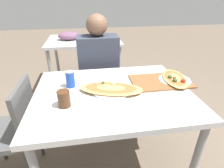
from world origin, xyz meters
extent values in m
plane|color=#6B5B4C|center=(0.00, 0.00, 0.00)|extent=(14.00, 14.00, 0.00)
cube|color=silver|center=(0.00, 0.00, 0.74)|extent=(1.13, 0.87, 0.04)
cylinder|color=#99999E|center=(0.51, -0.38, 0.36)|extent=(0.05, 0.05, 0.72)
cylinder|color=#99999E|center=(-0.51, 0.38, 0.36)|extent=(0.05, 0.05, 0.72)
cylinder|color=#99999E|center=(0.51, 0.38, 0.36)|extent=(0.05, 0.05, 0.72)
cube|color=#4C4C4C|center=(-0.05, 0.70, 0.45)|extent=(0.40, 0.40, 0.04)
cube|color=#4C4C4C|center=(-0.05, 0.88, 0.66)|extent=(0.38, 0.03, 0.38)
cylinder|color=#38383D|center=(0.12, 0.53, 0.22)|extent=(0.03, 0.03, 0.43)
cylinder|color=#38383D|center=(-0.22, 0.53, 0.22)|extent=(0.03, 0.03, 0.43)
cylinder|color=#38383D|center=(0.12, 0.87, 0.22)|extent=(0.03, 0.03, 0.43)
cylinder|color=#38383D|center=(-0.22, 0.87, 0.22)|extent=(0.03, 0.03, 0.43)
cube|color=#4C4C4C|center=(-0.82, 0.02, 0.45)|extent=(0.40, 0.40, 0.04)
cube|color=#4C4C4C|center=(-0.64, 0.02, 0.66)|extent=(0.03, 0.38, 0.38)
cylinder|color=#38383D|center=(-0.99, 0.19, 0.22)|extent=(0.03, 0.03, 0.43)
cylinder|color=#38383D|center=(-0.65, 0.19, 0.22)|extent=(0.03, 0.03, 0.43)
cylinder|color=#2D2D38|center=(0.04, 0.57, 0.24)|extent=(0.10, 0.10, 0.47)
cylinder|color=#2D2D38|center=(-0.14, 0.57, 0.24)|extent=(0.10, 0.10, 0.47)
cube|color=#333847|center=(-0.05, 0.67, 0.75)|extent=(0.41, 0.25, 0.55)
sphere|color=brown|center=(-0.05, 0.67, 1.12)|extent=(0.21, 0.21, 0.21)
cylinder|color=white|center=(-0.01, 0.00, 0.77)|extent=(0.27, 0.27, 0.01)
ellipsoid|color=tan|center=(-0.01, 0.00, 0.79)|extent=(0.50, 0.32, 0.02)
ellipsoid|color=#D16033|center=(-0.01, 0.00, 0.79)|extent=(0.41, 0.26, 0.01)
sphere|color=beige|center=(0.01, 0.04, 0.80)|extent=(0.03, 0.03, 0.03)
sphere|color=#335928|center=(-0.06, 0.08, 0.80)|extent=(0.02, 0.02, 0.02)
sphere|color=beige|center=(-0.11, 0.08, 0.80)|extent=(0.02, 0.02, 0.02)
cylinder|color=#1E47B2|center=(-0.31, 0.12, 0.82)|extent=(0.07, 0.07, 0.12)
cylinder|color=silver|center=(-0.31, 0.12, 0.89)|extent=(0.06, 0.06, 0.00)
cylinder|color=#4C2D19|center=(-0.33, -0.14, 0.82)|extent=(0.08, 0.08, 0.11)
cube|color=brown|center=(0.40, 0.09, 0.77)|extent=(0.46, 0.29, 0.01)
cylinder|color=white|center=(0.52, 0.09, 0.77)|extent=(0.25, 0.25, 0.01)
ellipsoid|color=tan|center=(0.52, 0.09, 0.79)|extent=(0.25, 0.38, 0.02)
ellipsoid|color=#D16033|center=(0.52, 0.09, 0.79)|extent=(0.20, 0.31, 0.01)
sphere|color=#335928|center=(0.48, 0.08, 0.80)|extent=(0.03, 0.03, 0.03)
sphere|color=#335928|center=(0.49, 0.02, 0.80)|extent=(0.04, 0.04, 0.04)
sphere|color=maroon|center=(0.54, 0.00, 0.80)|extent=(0.03, 0.03, 0.03)
sphere|color=maroon|center=(0.50, 0.06, 0.80)|extent=(0.03, 0.03, 0.03)
cube|color=silver|center=(-0.19, 1.66, 0.74)|extent=(1.10, 0.80, 0.04)
ellipsoid|color=#724C6B|center=(-0.41, 1.66, 0.82)|extent=(0.32, 0.24, 0.12)
cylinder|color=#99999E|center=(-0.69, 1.31, 0.36)|extent=(0.05, 0.05, 0.72)
cylinder|color=#99999E|center=(0.31, 1.31, 0.36)|extent=(0.05, 0.05, 0.72)
cylinder|color=#99999E|center=(-0.69, 2.01, 0.36)|extent=(0.05, 0.05, 0.72)
cylinder|color=#99999E|center=(0.31, 2.01, 0.36)|extent=(0.05, 0.05, 0.72)
camera|label=1|loc=(-0.18, -1.09, 1.40)|focal=28.00mm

